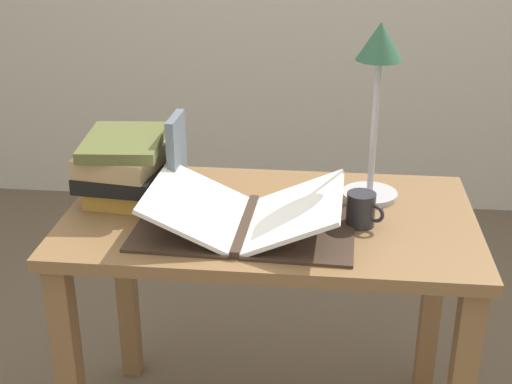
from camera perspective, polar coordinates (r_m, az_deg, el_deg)
reading_desk at (r=2.01m, az=1.07°, el=-5.18°), size 1.12×0.64×0.78m
open_book at (r=1.86m, az=-0.87°, el=-1.98°), size 0.58×0.37×0.12m
book_stack_tall at (r=2.05m, az=-10.41°, el=2.13°), size 0.24×0.30×0.18m
book_standing_upright at (r=2.03m, az=-6.36°, el=2.81°), size 0.03×0.14×0.24m
reading_lamp at (r=1.96m, az=9.71°, el=8.99°), size 0.16×0.16×0.50m
coffee_mug at (r=1.89m, az=8.43°, el=-1.40°), size 0.10×0.08×0.09m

